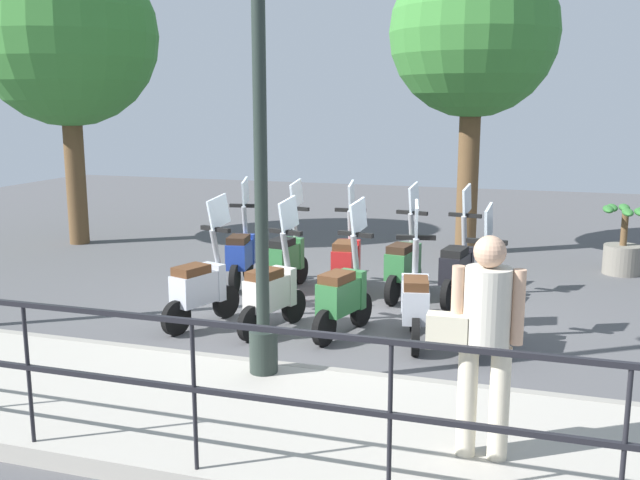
{
  "coord_description": "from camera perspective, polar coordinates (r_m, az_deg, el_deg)",
  "views": [
    {
      "loc": [
        -8.22,
        -2.15,
        2.61
      ],
      "look_at": [
        0.2,
        0.5,
        0.9
      ],
      "focal_mm": 40.0,
      "sensor_mm": 36.0,
      "label": 1
    }
  ],
  "objects": [
    {
      "name": "tree_large",
      "position": [
        13.96,
        -19.62,
        15.09
      ],
      "size": [
        3.24,
        3.24,
        5.41
      ],
      "color": "brown",
      "rests_on": "ground_plane"
    },
    {
      "name": "scooter_far_3",
      "position": [
        9.98,
        -2.74,
        -1.35
      ],
      "size": [
        1.23,
        0.45,
        1.54
      ],
      "rotation": [
        0.0,
        0.0,
        -0.14
      ],
      "color": "black",
      "rests_on": "ground_plane"
    },
    {
      "name": "scooter_near_3",
      "position": [
        8.2,
        -3.84,
        -4.09
      ],
      "size": [
        1.21,
        0.53,
        1.54
      ],
      "rotation": [
        0.0,
        0.0,
        -0.27
      ],
      "color": "black",
      "rests_on": "ground_plane"
    },
    {
      "name": "ground_plane",
      "position": [
        8.89,
        2.7,
        -6.12
      ],
      "size": [
        28.0,
        28.0,
        0.0
      ],
      "primitive_type": "plane",
      "color": "#4C4C4F"
    },
    {
      "name": "scooter_far_1",
      "position": [
        9.66,
        6.72,
        -1.84
      ],
      "size": [
        1.23,
        0.47,
        1.54
      ],
      "rotation": [
        0.0,
        0.0,
        -0.17
      ],
      "color": "black",
      "rests_on": "ground_plane"
    },
    {
      "name": "lamp_post_near",
      "position": [
        6.32,
        -4.76,
        5.33
      ],
      "size": [
        0.26,
        0.9,
        4.17
      ],
      "color": "#232D28",
      "rests_on": "promenade_walkway"
    },
    {
      "name": "scooter_near_0",
      "position": [
        7.79,
        12.6,
        -5.16
      ],
      "size": [
        1.23,
        0.44,
        1.54
      ],
      "rotation": [
        0.0,
        0.0,
        -0.11
      ],
      "color": "black",
      "rests_on": "ground_plane"
    },
    {
      "name": "tree_distant",
      "position": [
        12.54,
        12.18,
        15.75
      ],
      "size": [
        2.8,
        2.8,
        5.14
      ],
      "color": "brown",
      "rests_on": "ground_plane"
    },
    {
      "name": "scooter_far_4",
      "position": [
        10.28,
        -6.33,
        -1.04
      ],
      "size": [
        1.22,
        0.47,
        1.54
      ],
      "rotation": [
        0.0,
        0.0,
        0.18
      ],
      "color": "black",
      "rests_on": "ground_plane"
    },
    {
      "name": "fence_railing",
      "position": [
        4.87,
        -10.11,
        -9.83
      ],
      "size": [
        0.04,
        16.03,
        1.07
      ],
      "color": "black",
      "rests_on": "promenade_walkway"
    },
    {
      "name": "scooter_near_2",
      "position": [
        8.05,
        1.86,
        -4.37
      ],
      "size": [
        1.21,
        0.52,
        1.54
      ],
      "rotation": [
        0.0,
        0.0,
        -0.26
      ],
      "color": "black",
      "rests_on": "ground_plane"
    },
    {
      "name": "promenade_walkway",
      "position": [
        6.06,
        -5.15,
        -13.83
      ],
      "size": [
        2.2,
        20.0,
        0.15
      ],
      "color": "#A39E93",
      "rests_on": "ground_plane"
    },
    {
      "name": "scooter_far_0",
      "position": [
        9.54,
        10.93,
        -2.12
      ],
      "size": [
        1.23,
        0.47,
        1.54
      ],
      "rotation": [
        0.0,
        0.0,
        -0.17
      ],
      "color": "black",
      "rests_on": "ground_plane"
    },
    {
      "name": "potted_palm",
      "position": [
        11.89,
        23.08,
        -0.41
      ],
      "size": [
        1.06,
        0.66,
        1.05
      ],
      "color": "slate",
      "rests_on": "ground_plane"
    },
    {
      "name": "pedestrian_with_bag",
      "position": [
        5.03,
        12.92,
        -7.07
      ],
      "size": [
        0.33,
        0.65,
        1.59
      ],
      "rotation": [
        0.0,
        0.0,
        0.04
      ],
      "color": "beige",
      "rests_on": "promenade_walkway"
    },
    {
      "name": "scooter_near_4",
      "position": [
        8.5,
        -9.52,
        -3.7
      ],
      "size": [
        1.19,
        0.55,
        1.54
      ],
      "rotation": [
        0.0,
        0.0,
        -0.31
      ],
      "color": "black",
      "rests_on": "ground_plane"
    },
    {
      "name": "scooter_near_1",
      "position": [
        7.88,
        7.62,
        -4.8
      ],
      "size": [
        1.22,
        0.49,
        1.54
      ],
      "rotation": [
        0.0,
        0.0,
        0.2
      ],
      "color": "black",
      "rests_on": "ground_plane"
    },
    {
      "name": "scooter_far_2",
      "position": [
        9.81,
        2.12,
        -1.57
      ],
      "size": [
        1.23,
        0.44,
        1.54
      ],
      "rotation": [
        0.0,
        0.0,
        0.07
      ],
      "color": "black",
      "rests_on": "ground_plane"
    }
  ]
}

